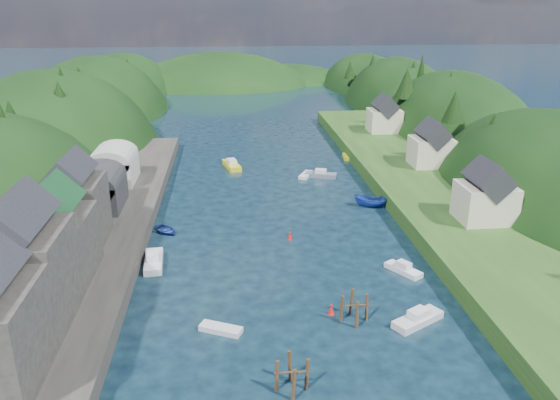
{
  "coord_description": "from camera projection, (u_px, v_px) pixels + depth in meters",
  "views": [
    {
      "loc": [
        -6.77,
        -43.42,
        30.36
      ],
      "look_at": [
        0.0,
        28.0,
        4.0
      ],
      "focal_mm": 35.0,
      "sensor_mm": 36.0,
      "label": 1
    }
  ],
  "objects": [
    {
      "name": "far_hills",
      "position": [
        249.0,
        109.0,
        218.08
      ],
      "size": [
        103.0,
        68.0,
        44.0
      ],
      "color": "black",
      "rests_on": "ground"
    },
    {
      "name": "hillside_right",
      "position": [
        451.0,
        171.0,
        128.27
      ],
      "size": [
        36.0,
        245.56,
        48.0
      ],
      "color": "black",
      "rests_on": "ground"
    },
    {
      "name": "channel_buoy_far",
      "position": [
        290.0,
        236.0,
        73.4
      ],
      "size": [
        0.7,
        0.7,
        1.1
      ],
      "color": "red",
      "rests_on": "ground"
    },
    {
      "name": "boat_sheds",
      "position": [
        105.0,
        173.0,
        83.97
      ],
      "size": [
        7.0,
        21.0,
        7.5
      ],
      "color": "#2D2D30",
      "rests_on": "quay_left"
    },
    {
      "name": "hill_trees",
      "position": [
        265.0,
        103.0,
        108.64
      ],
      "size": [
        91.91,
        146.61,
        12.91
      ],
      "color": "black",
      "rests_on": "ground"
    },
    {
      "name": "terrace_left_grass",
      "position": [
        36.0,
        251.0,
        67.16
      ],
      "size": [
        12.0,
        110.0,
        2.5
      ],
      "primitive_type": "cube",
      "color": "#234719",
      "rests_on": "ground"
    },
    {
      "name": "terrace_right",
      "position": [
        422.0,
        186.0,
        90.82
      ],
      "size": [
        16.0,
        120.0,
        2.4
      ],
      "primitive_type": "cube",
      "color": "#234719",
      "rests_on": "ground"
    },
    {
      "name": "channel_buoy_near",
      "position": [
        331.0,
        310.0,
        55.96
      ],
      "size": [
        0.7,
        0.7,
        1.1
      ],
      "color": "red",
      "rests_on": "ground"
    },
    {
      "name": "right_bank_cottages",
      "position": [
        425.0,
        146.0,
        97.28
      ],
      "size": [
        9.0,
        59.24,
        8.41
      ],
      "color": "beige",
      "rests_on": "terrace_right"
    },
    {
      "name": "ground",
      "position": [
        269.0,
        179.0,
        98.37
      ],
      "size": [
        600.0,
        600.0,
        0.0
      ],
      "primitive_type": "plane",
      "color": "black",
      "rests_on": "ground"
    },
    {
      "name": "piling_cluster_near",
      "position": [
        292.0,
        378.0,
        44.82
      ],
      "size": [
        2.99,
        2.81,
        3.46
      ],
      "color": "#382314",
      "rests_on": "ground"
    },
    {
      "name": "quayside_buildings",
      "position": [
        34.0,
        255.0,
        52.87
      ],
      "size": [
        8.0,
        35.84,
        12.9
      ],
      "color": "#2D2B28",
      "rests_on": "quay_left"
    },
    {
      "name": "piling_cluster_far",
      "position": [
        354.0,
        310.0,
        54.57
      ],
      "size": [
        3.08,
        2.89,
        3.49
      ],
      "color": "#382314",
      "rests_on": "ground"
    },
    {
      "name": "hillside_left",
      "position": [
        58.0,
        185.0,
        120.51
      ],
      "size": [
        44.0,
        245.56,
        52.0
      ],
      "color": "black",
      "rests_on": "ground"
    },
    {
      "name": "moored_boats",
      "position": [
        296.0,
        232.0,
        74.29
      ],
      "size": [
        36.36,
        81.54,
        1.99
      ],
      "color": "yellow",
      "rests_on": "ground"
    },
    {
      "name": "quay_left",
      "position": [
        94.0,
        251.0,
        67.86
      ],
      "size": [
        12.0,
        110.0,
        2.0
      ],
      "primitive_type": "cube",
      "color": "#2D2B28",
      "rests_on": "ground"
    }
  ]
}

